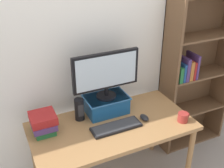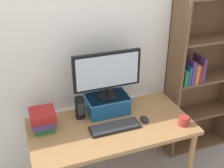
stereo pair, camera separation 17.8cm
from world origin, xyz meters
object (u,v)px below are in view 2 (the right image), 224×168
at_px(coffee_mug, 184,121).
at_px(bookshelf_unit, 201,76).
at_px(desk, 111,132).
at_px(computer_mouse, 144,119).
at_px(computer_monitor, 107,73).
at_px(keyboard, 115,127).
at_px(riser_box, 107,104).
at_px(desk_speaker, 80,108).
at_px(book_stack, 43,119).

bearing_deg(coffee_mug, bookshelf_unit, 44.28).
height_order(desk, computer_mouse, computer_mouse).
height_order(desk, computer_monitor, computer_monitor).
distance_m(bookshelf_unit, keyboard, 1.16).
xyz_separation_m(keyboard, computer_mouse, (0.28, 0.01, 0.01)).
height_order(desk, riser_box, riser_box).
relative_size(riser_box, coffee_mug, 3.27).
height_order(bookshelf_unit, desk_speaker, bookshelf_unit).
distance_m(computer_mouse, desk_speaker, 0.57).
bearing_deg(computer_monitor, desk_speaker, -179.03).
distance_m(book_stack, desk_speaker, 0.33).
height_order(keyboard, desk_speaker, desk_speaker).
xyz_separation_m(computer_mouse, desk_speaker, (-0.51, 0.24, 0.08)).
relative_size(riser_box, desk_speaker, 1.92).
xyz_separation_m(book_stack, desk_speaker, (0.32, 0.04, 0.01)).
bearing_deg(book_stack, desk, -15.64).
height_order(computer_monitor, keyboard, computer_monitor).
xyz_separation_m(riser_box, computer_mouse, (0.25, -0.25, -0.07)).
distance_m(bookshelf_unit, book_stack, 1.66).
xyz_separation_m(desk, computer_monitor, (0.04, 0.20, 0.47)).
xyz_separation_m(riser_box, computer_monitor, (0.00, -0.00, 0.31)).
bearing_deg(computer_mouse, coffee_mug, -29.99).
xyz_separation_m(computer_mouse, coffee_mug, (0.29, -0.17, 0.02)).
relative_size(computer_mouse, book_stack, 0.46).
bearing_deg(desk_speaker, computer_monitor, 0.97).
xyz_separation_m(computer_mouse, book_stack, (-0.83, 0.20, 0.07)).
bearing_deg(computer_monitor, coffee_mug, -37.39).
relative_size(desk, bookshelf_unit, 0.82).
height_order(desk, book_stack, book_stack).
distance_m(bookshelf_unit, coffee_mug, 0.75).
distance_m(riser_box, book_stack, 0.58).
bearing_deg(desk, computer_monitor, 79.71).
bearing_deg(computer_mouse, computer_monitor, 135.69).
bearing_deg(computer_monitor, computer_mouse, -44.31).
distance_m(riser_box, computer_monitor, 0.31).
bearing_deg(computer_mouse, riser_box, 135.51).
bearing_deg(keyboard, riser_box, 84.18).
bearing_deg(riser_box, book_stack, -175.10).
relative_size(bookshelf_unit, coffee_mug, 14.42).
relative_size(desk, computer_monitor, 2.31).
bearing_deg(coffee_mug, computer_monitor, 142.61).
relative_size(desk, computer_mouse, 13.28).
distance_m(riser_box, desk_speaker, 0.26).
xyz_separation_m(riser_box, desk_speaker, (-0.26, -0.01, 0.01)).
bearing_deg(desk_speaker, computer_mouse, -25.46).
distance_m(desk, riser_box, 0.26).
bearing_deg(bookshelf_unit, computer_monitor, -174.42).
xyz_separation_m(desk, computer_mouse, (0.29, -0.05, 0.10)).
bearing_deg(desk, keyboard, -80.35).
relative_size(computer_monitor, computer_mouse, 5.75).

